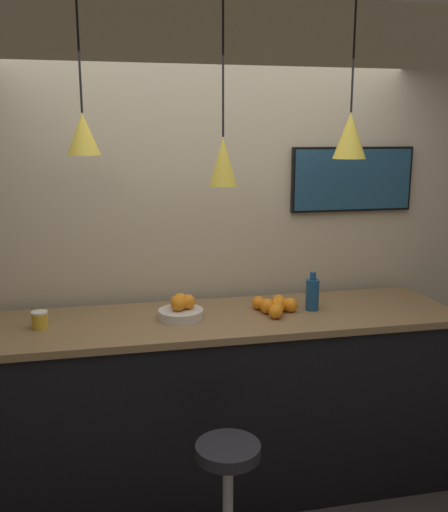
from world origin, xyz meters
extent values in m
cube|color=beige|center=(0.00, 1.14, 1.45)|extent=(8.00, 0.06, 2.90)
cube|color=black|center=(0.00, 0.66, 0.52)|extent=(2.66, 0.68, 1.04)
cube|color=olive|center=(0.00, 0.66, 1.06)|extent=(2.70, 0.72, 0.04)
cylinder|color=#232328|center=(-0.13, -0.05, 0.66)|extent=(0.30, 0.30, 0.06)
cylinder|color=beige|center=(-0.25, 0.67, 1.11)|extent=(0.25, 0.25, 0.05)
sphere|color=orange|center=(-0.24, 0.71, 1.17)|extent=(0.08, 0.08, 0.08)
sphere|color=orange|center=(-0.25, 0.67, 1.17)|extent=(0.08, 0.08, 0.08)
sphere|color=orange|center=(-0.20, 0.68, 1.17)|extent=(0.08, 0.08, 0.08)
sphere|color=orange|center=(-0.26, 0.65, 1.17)|extent=(0.08, 0.08, 0.08)
sphere|color=orange|center=(-0.26, 0.71, 1.17)|extent=(0.07, 0.07, 0.07)
sphere|color=orange|center=(0.40, 0.66, 1.12)|extent=(0.08, 0.08, 0.08)
sphere|color=orange|center=(0.26, 0.66, 1.12)|extent=(0.09, 0.09, 0.09)
sphere|color=orange|center=(0.23, 0.74, 1.12)|extent=(0.08, 0.08, 0.08)
sphere|color=orange|center=(0.27, 0.56, 1.12)|extent=(0.08, 0.08, 0.08)
sphere|color=orange|center=(0.35, 0.75, 1.12)|extent=(0.08, 0.08, 0.08)
sphere|color=orange|center=(0.27, 0.71, 1.11)|extent=(0.07, 0.07, 0.07)
sphere|color=orange|center=(0.30, 0.61, 1.12)|extent=(0.07, 0.07, 0.07)
sphere|color=orange|center=(0.33, 0.67, 1.12)|extent=(0.09, 0.09, 0.09)
sphere|color=orange|center=(0.37, 0.68, 1.12)|extent=(0.07, 0.07, 0.07)
cylinder|color=navy|center=(0.53, 0.67, 1.17)|extent=(0.08, 0.08, 0.18)
cylinder|color=navy|center=(0.53, 0.67, 1.29)|extent=(0.04, 0.04, 0.05)
cylinder|color=gold|center=(-1.01, 0.67, 1.12)|extent=(0.09, 0.09, 0.08)
cylinder|color=white|center=(-1.01, 0.67, 1.17)|extent=(0.09, 0.09, 0.01)
cylinder|color=black|center=(-0.73, 0.69, 2.50)|extent=(0.01, 0.01, 0.60)
cone|color=yellow|center=(-0.73, 0.69, 2.10)|extent=(0.17, 0.17, 0.21)
sphere|color=#F9EFCC|center=(-0.73, 0.69, 2.01)|extent=(0.04, 0.04, 0.04)
cylinder|color=black|center=(0.00, 0.69, 2.44)|extent=(0.01, 0.01, 0.72)
cone|color=yellow|center=(0.00, 0.69, 1.95)|extent=(0.15, 0.15, 0.26)
sphere|color=#F9EFCC|center=(0.00, 0.69, 1.84)|extent=(0.04, 0.04, 0.04)
cylinder|color=black|center=(0.73, 0.69, 2.51)|extent=(0.01, 0.01, 0.59)
cone|color=yellow|center=(0.73, 0.69, 2.09)|extent=(0.19, 0.19, 0.26)
sphere|color=#F9EFCC|center=(0.73, 0.69, 1.98)|extent=(0.04, 0.04, 0.04)
cube|color=black|center=(0.94, 1.09, 1.81)|extent=(0.82, 0.04, 0.42)
cube|color=navy|center=(0.94, 1.07, 1.81)|extent=(0.79, 0.01, 0.39)
camera|label=1|loc=(-0.65, -2.37, 2.10)|focal=40.00mm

